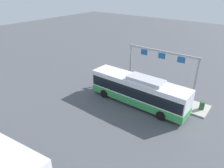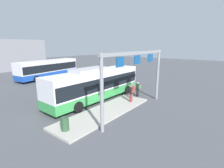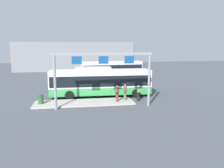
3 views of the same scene
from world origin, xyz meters
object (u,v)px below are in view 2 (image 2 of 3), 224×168
person_boarding (132,90)px  person_waiting_mid (138,89)px  bus_background_left (49,68)px  person_waiting_near (131,93)px  trash_bin (65,124)px  bus_main (96,83)px

person_boarding → person_waiting_mid: 1.47m
person_boarding → bus_background_left: bearing=12.2°
person_boarding → person_waiting_near: same height
person_waiting_near → trash_bin: 7.55m
person_waiting_mid → trash_bin: 9.94m
bus_main → trash_bin: bearing=-153.4°
bus_main → person_boarding: 3.79m
bus_main → person_waiting_mid: size_ratio=6.88×
person_boarding → trash_bin: 8.49m
bus_main → person_boarding: (2.22, -2.98, -0.76)m
person_waiting_near → trash_bin: person_waiting_near is taller
person_waiting_near → trash_bin: bearing=108.8°
person_waiting_near → bus_main: bearing=42.4°
person_waiting_near → trash_bin: size_ratio=1.86×
person_boarding → person_waiting_near: 1.07m
person_boarding → person_waiting_mid: person_boarding is taller
bus_background_left → person_waiting_near: bearing=-104.9°
person_waiting_near → person_waiting_mid: (2.40, 0.60, -0.16)m
bus_background_left → trash_bin: bearing=-126.4°
bus_background_left → person_boarding: size_ratio=6.82×
bus_main → trash_bin: bus_main is taller
bus_background_left → person_waiting_near: (-2.49, -18.37, -0.73)m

